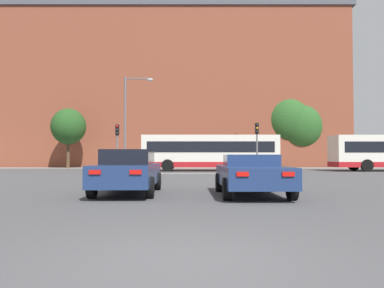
# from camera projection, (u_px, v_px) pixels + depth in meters

# --- Properties ---
(ground_plane) EXTENTS (400.00, 400.00, 0.00)m
(ground_plane) POSITION_uv_depth(u_px,v_px,m) (185.00, 262.00, 4.36)
(ground_plane) COLOR #474749
(stop_line_strip) EXTENTS (7.78, 0.30, 0.01)m
(stop_line_strip) POSITION_uv_depth(u_px,v_px,m) (192.00, 174.00, 26.96)
(stop_line_strip) COLOR silver
(stop_line_strip) RESTS_ON ground_plane
(far_pavement) EXTENTS (68.65, 2.50, 0.01)m
(far_pavement) POSITION_uv_depth(u_px,v_px,m) (192.00, 168.00, 39.90)
(far_pavement) COLOR #A09B91
(far_pavement) RESTS_ON ground_plane
(brick_civic_building) EXTENTS (42.89, 10.88, 27.63)m
(brick_civic_building) POSITION_uv_depth(u_px,v_px,m) (173.00, 84.00, 48.21)
(brick_civic_building) COLOR brown
(brick_civic_building) RESTS_ON ground_plane
(car_saloon_left) EXTENTS (1.97, 4.64, 1.46)m
(car_saloon_left) POSITION_uv_depth(u_px,v_px,m) (129.00, 171.00, 12.40)
(car_saloon_left) COLOR navy
(car_saloon_left) RESTS_ON ground_plane
(car_roadster_right) EXTENTS (2.09, 4.37, 1.29)m
(car_roadster_right) POSITION_uv_depth(u_px,v_px,m) (252.00, 174.00, 11.86)
(car_roadster_right) COLOR navy
(car_roadster_right) RESTS_ON ground_plane
(bus_crossing_lead) EXTENTS (11.43, 2.75, 3.02)m
(bus_crossing_lead) POSITION_uv_depth(u_px,v_px,m) (211.00, 152.00, 31.86)
(bus_crossing_lead) COLOR silver
(bus_crossing_lead) RESTS_ON ground_plane
(traffic_light_far_right) EXTENTS (0.26, 0.31, 3.63)m
(traffic_light_far_right) POSITION_uv_depth(u_px,v_px,m) (237.00, 145.00, 39.24)
(traffic_light_far_right) COLOR slate
(traffic_light_far_right) RESTS_ON ground_plane
(traffic_light_near_left) EXTENTS (0.26, 0.31, 3.60)m
(traffic_light_near_left) POSITION_uv_depth(u_px,v_px,m) (118.00, 140.00, 27.68)
(traffic_light_near_left) COLOR slate
(traffic_light_near_left) RESTS_ON ground_plane
(traffic_light_near_right) EXTENTS (0.26, 0.31, 3.72)m
(traffic_light_near_right) POSITION_uv_depth(u_px,v_px,m) (258.00, 139.00, 27.54)
(traffic_light_near_right) COLOR slate
(traffic_light_near_right) RESTS_ON ground_plane
(street_lamp_junction) EXTENTS (2.32, 0.36, 7.59)m
(street_lamp_junction) POSITION_uv_depth(u_px,v_px,m) (131.00, 114.00, 29.68)
(street_lamp_junction) COLOR slate
(street_lamp_junction) RESTS_ON ground_plane
(pedestrian_waiting) EXTENTS (0.31, 0.44, 1.80)m
(pedestrian_waiting) POSITION_uv_depth(u_px,v_px,m) (240.00, 158.00, 39.31)
(pedestrian_waiting) COLOR brown
(pedestrian_waiting) RESTS_ON ground_plane
(pedestrian_walking_east) EXTENTS (0.34, 0.45, 1.63)m
(pedestrian_walking_east) POSITION_uv_depth(u_px,v_px,m) (252.00, 159.00, 39.44)
(pedestrian_walking_east) COLOR #333851
(pedestrian_walking_east) RESTS_ON ground_plane
(tree_by_building) EXTENTS (3.66, 3.66, 6.35)m
(tree_by_building) POSITION_uv_depth(u_px,v_px,m) (69.00, 127.00, 39.82)
(tree_by_building) COLOR #4C3823
(tree_by_building) RESTS_ON ground_plane
(tree_kerbside) EXTENTS (5.82, 5.82, 7.80)m
(tree_kerbside) POSITION_uv_depth(u_px,v_px,m) (299.00, 127.00, 44.57)
(tree_kerbside) COLOR #4C3823
(tree_kerbside) RESTS_ON ground_plane
(tree_distant) EXTENTS (5.90, 5.90, 8.56)m
(tree_distant) POSITION_uv_depth(u_px,v_px,m) (287.00, 121.00, 44.69)
(tree_distant) COLOR #4C3823
(tree_distant) RESTS_ON ground_plane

